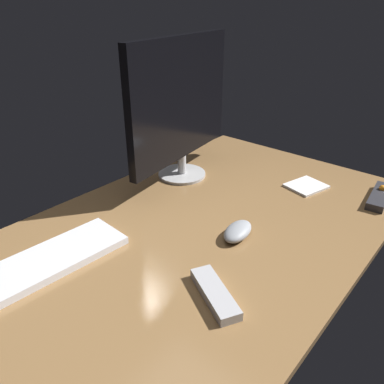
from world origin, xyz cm
name	(u,v)px	position (x,y,z in cm)	size (l,w,h in cm)	color
desk	(196,232)	(0.00, 0.00, 1.00)	(140.00, 84.00, 2.00)	olive
monitor	(181,104)	(24.16, 27.08, 28.33)	(53.17, 17.15, 47.80)	#BBBBBB
keyboard	(37,266)	(-38.37, 17.70, 2.96)	(44.07, 13.98, 1.92)	white
computer_mouse	(238,231)	(4.65, -10.86, 3.70)	(11.51, 6.26, 3.39)	#999EA5
media_remote	(380,196)	(51.83, -33.68, 3.26)	(19.25, 7.28, 3.89)	#2D2D33
tv_remote	(215,293)	(-18.06, -20.46, 3.12)	(16.52, 4.96, 2.24)	#B7B7BC
notepad	(306,186)	(44.91, -11.77, 2.38)	(12.44, 10.43, 0.77)	white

